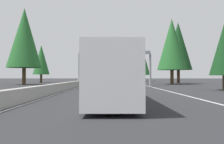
# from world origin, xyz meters

# --- Properties ---
(ground_plane) EXTENTS (320.00, 320.00, 0.00)m
(ground_plane) POSITION_xyz_m (60.00, 0.00, 0.00)
(ground_plane) COLOR #262628
(median_barrier) EXTENTS (180.00, 0.56, 0.90)m
(median_barrier) POSITION_xyz_m (80.00, 0.30, 0.45)
(median_barrier) COLOR #9E9B93
(median_barrier) RESTS_ON ground
(shoulder_stripe_right) EXTENTS (160.00, 0.16, 0.01)m
(shoulder_stripe_right) POSITION_xyz_m (70.00, -11.52, 0.01)
(shoulder_stripe_right) COLOR silver
(shoulder_stripe_right) RESTS_ON ground
(shoulder_stripe_median) EXTENTS (160.00, 0.16, 0.01)m
(shoulder_stripe_median) POSITION_xyz_m (70.00, -0.25, 0.01)
(shoulder_stripe_median) COLOR silver
(shoulder_stripe_median) RESTS_ON ground
(sign_gantry_overhead) EXTENTS (0.50, 12.68, 6.07)m
(sign_gantry_overhead) POSITION_xyz_m (37.67, -6.04, 4.83)
(sign_gantry_overhead) COLOR gray
(sign_gantry_overhead) RESTS_ON ground
(bus_mid_right) EXTENTS (11.50, 2.55, 3.10)m
(bus_mid_right) POSITION_xyz_m (11.26, -5.28, 1.72)
(bus_mid_right) COLOR white
(bus_mid_right) RESTS_ON ground
(sedan_mid_center) EXTENTS (4.40, 1.80, 1.47)m
(sedan_mid_center) POSITION_xyz_m (43.93, -8.83, 0.68)
(sedan_mid_center) COLOR #1E4793
(sedan_mid_center) RESTS_ON ground
(box_truck_far_left) EXTENTS (8.50, 2.40, 2.95)m
(box_truck_far_left) POSITION_xyz_m (73.51, -9.02, 1.61)
(box_truck_far_left) COLOR white
(box_truck_far_left) RESTS_ON ground
(sedan_far_right) EXTENTS (4.40, 1.80, 1.47)m
(sedan_far_right) POSITION_xyz_m (129.67, -8.94, 0.68)
(sedan_far_right) COLOR #AD931E
(sedan_far_right) RESTS_ON ground
(minivan_far_center) EXTENTS (5.00, 1.95, 1.69)m
(minivan_far_center) POSITION_xyz_m (125.90, -1.88, 0.95)
(minivan_far_center) COLOR slate
(minivan_far_center) RESTS_ON ground
(sedan_near_right) EXTENTS (4.40, 1.80, 1.47)m
(sedan_near_right) POSITION_xyz_m (52.50, -9.15, 0.68)
(sedan_near_right) COLOR white
(sedan_near_right) RESTS_ON ground
(oncoming_near) EXTENTS (4.40, 1.80, 1.47)m
(oncoming_near) POSITION_xyz_m (89.44, 3.02, 0.68)
(oncoming_near) COLOR white
(oncoming_near) RESTS_ON ground
(oncoming_far) EXTENTS (4.40, 1.80, 1.47)m
(oncoming_far) POSITION_xyz_m (89.93, 6.68, 0.68)
(oncoming_far) COLOR silver
(oncoming_far) RESTS_ON ground
(conifer_right_near) EXTENTS (6.04, 6.04, 13.73)m
(conifer_right_near) POSITION_xyz_m (46.00, -17.91, 8.35)
(conifer_right_near) COLOR #4C3823
(conifer_right_near) RESTS_ON ground
(conifer_right_mid) EXTENTS (6.57, 6.57, 14.94)m
(conifer_right_mid) POSITION_xyz_m (54.52, -21.66, 9.09)
(conifer_right_mid) COLOR #4C3823
(conifer_right_mid) RESTS_ON ground
(conifer_right_far) EXTENTS (4.35, 4.35, 9.88)m
(conifer_right_far) POSITION_xyz_m (73.45, -15.67, 6.00)
(conifer_right_far) COLOR #4C3823
(conifer_right_far) RESTS_ON ground
(conifer_right_distant) EXTENTS (6.54, 6.54, 14.86)m
(conifer_right_distant) POSITION_xyz_m (98.09, -17.70, 9.04)
(conifer_right_distant) COLOR #4C3823
(conifer_right_distant) RESTS_ON ground
(conifer_left_near) EXTENTS (6.90, 6.90, 15.68)m
(conifer_left_near) POSITION_xyz_m (45.13, 12.53, 9.54)
(conifer_left_near) COLOR #4C3823
(conifer_left_near) RESTS_ON ground
(conifer_left_mid) EXTENTS (4.44, 4.44, 10.08)m
(conifer_left_mid) POSITION_xyz_m (60.27, 13.48, 6.12)
(conifer_left_mid) COLOR #4C3823
(conifer_left_mid) RESTS_ON ground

